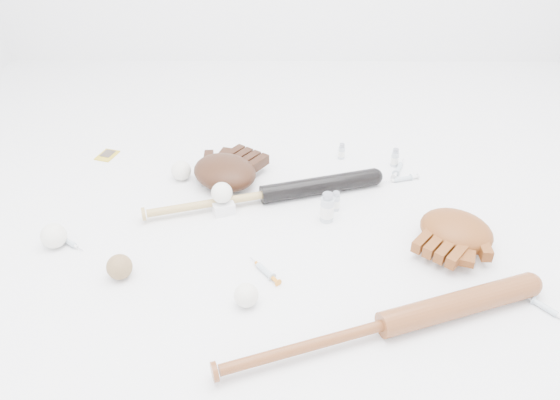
{
  "coord_description": "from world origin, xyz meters",
  "views": [
    {
      "loc": [
        0.0,
        -1.4,
        1.07
      ],
      "look_at": [
        -0.01,
        0.06,
        0.06
      ],
      "focal_mm": 35.0,
      "sensor_mm": 36.0,
      "label": 1
    }
  ],
  "objects_px": {
    "bat_wood": "(385,325)",
    "glove_dark": "(225,172)",
    "bat_dark": "(264,195)",
    "pedestal": "(223,206)"
  },
  "relations": [
    {
      "from": "bat_wood",
      "to": "glove_dark",
      "type": "xyz_separation_m",
      "value": [
        -0.47,
        0.7,
        0.02
      ]
    },
    {
      "from": "glove_dark",
      "to": "pedestal",
      "type": "relative_size",
      "value": 4.07
    },
    {
      "from": "bat_wood",
      "to": "glove_dark",
      "type": "relative_size",
      "value": 3.3
    },
    {
      "from": "pedestal",
      "to": "bat_wood",
      "type": "bearing_deg",
      "value": -49.3
    },
    {
      "from": "bat_dark",
      "to": "glove_dark",
      "type": "bearing_deg",
      "value": 124.34
    },
    {
      "from": "glove_dark",
      "to": "pedestal",
      "type": "xyz_separation_m",
      "value": [
        0.01,
        -0.17,
        -0.03
      ]
    },
    {
      "from": "glove_dark",
      "to": "bat_wood",
      "type": "bearing_deg",
      "value": -20.49
    },
    {
      "from": "bat_wood",
      "to": "pedestal",
      "type": "height_order",
      "value": "bat_wood"
    },
    {
      "from": "bat_wood",
      "to": "glove_dark",
      "type": "height_order",
      "value": "glove_dark"
    },
    {
      "from": "bat_wood",
      "to": "pedestal",
      "type": "bearing_deg",
      "value": 111.14
    }
  ]
}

